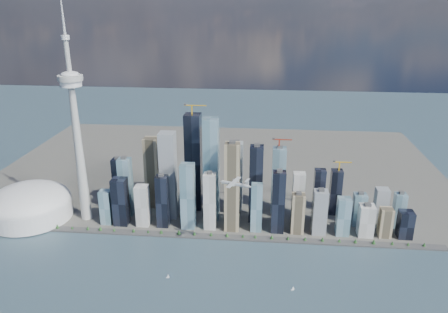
# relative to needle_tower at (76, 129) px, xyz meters

# --- Properties ---
(ground) EXTENTS (4000.00, 4000.00, 0.00)m
(ground) POSITION_rel_needle_tower_xyz_m (300.00, -310.00, -235.84)
(ground) COLOR #2F4653
(ground) RESTS_ON ground
(seawall) EXTENTS (1100.00, 22.00, 4.00)m
(seawall) POSITION_rel_needle_tower_xyz_m (300.00, -60.00, -233.84)
(seawall) COLOR #383838
(seawall) RESTS_ON ground
(land) EXTENTS (1400.00, 900.00, 3.00)m
(land) POSITION_rel_needle_tower_xyz_m (300.00, 390.00, -234.34)
(land) COLOR #4C4C47
(land) RESTS_ON ground
(shoreline_trees) EXTENTS (960.53, 7.20, 8.80)m
(shoreline_trees) POSITION_rel_needle_tower_xyz_m (300.00, -60.00, -227.06)
(shoreline_trees) COLOR #3F2D1E
(shoreline_trees) RESTS_ON seawall
(skyscraper_cluster) EXTENTS (736.00, 142.00, 279.17)m
(skyscraper_cluster) POSITION_rel_needle_tower_xyz_m (359.61, 26.81, -148.75)
(skyscraper_cluster) COLOR black
(skyscraper_cluster) RESTS_ON land
(needle_tower) EXTENTS (56.00, 56.00, 550.50)m
(needle_tower) POSITION_rel_needle_tower_xyz_m (0.00, 0.00, 0.00)
(needle_tower) COLOR #ADAEA8
(needle_tower) RESTS_ON land
(dome_stadium) EXTENTS (200.00, 200.00, 86.00)m
(dome_stadium) POSITION_rel_needle_tower_xyz_m (-140.00, -10.00, -196.40)
(dome_stadium) COLOR silver
(dome_stadium) RESTS_ON land
(airplane) EXTENTS (67.28, 60.16, 16.83)m
(airplane) POSITION_rel_needle_tower_xyz_m (382.15, -126.93, -68.36)
(airplane) COLOR silver
(airplane) RESTS_ON ground
(sailboat_west) EXTENTS (7.16, 2.19, 9.95)m
(sailboat_west) POSITION_rel_needle_tower_xyz_m (256.22, -223.25, -232.65)
(sailboat_west) COLOR silver
(sailboat_west) RESTS_ON ground
(sailboat_east) EXTENTS (6.82, 3.54, 9.52)m
(sailboat_east) POSITION_rel_needle_tower_xyz_m (501.37, -238.35, -232.78)
(sailboat_east) COLOR silver
(sailboat_east) RESTS_ON ground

